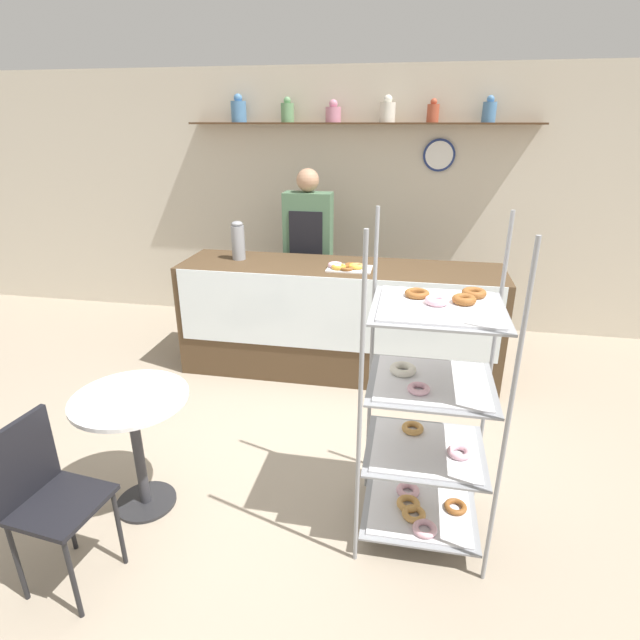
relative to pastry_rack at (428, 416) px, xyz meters
The scene contains 9 objects.
ground_plane 1.15m from the pastry_rack, 148.86° to the left, with size 14.00×14.00×0.00m, color gray.
back_wall 3.32m from the pastry_rack, 103.46° to the left, with size 10.00×0.30×2.70m.
display_counter 2.01m from the pastry_rack, 112.24° to the left, with size 2.81×0.72×1.00m.
pastry_rack is the anchor object (origin of this frame).
person_worker 2.76m from the pastry_rack, 115.18° to the left, with size 0.47×0.23×1.76m.
cafe_table 1.65m from the pastry_rack, behind, with size 0.65×0.65×0.75m.
cafe_chair 1.92m from the pastry_rack, 159.02° to the right, with size 0.42×0.42×0.90m.
coffee_carafe 2.58m from the pastry_rack, 131.57° to the left, with size 0.12×0.12×0.35m.
donut_tray_counter 1.90m from the pastry_rack, 110.97° to the left, with size 0.38×0.25×0.05m.
Camera 1 is at (0.62, -2.76, 2.18)m, focal length 28.00 mm.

